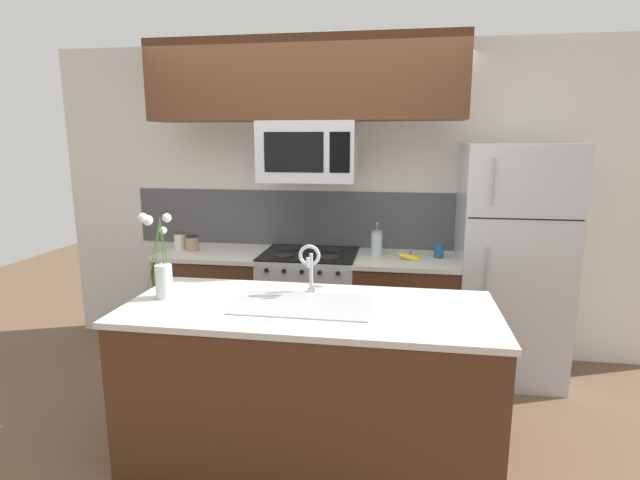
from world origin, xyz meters
TOP-DOWN VIEW (x-y plane):
  - ground_plane at (0.00, 0.00)m, footprint 10.00×10.00m
  - rear_partition at (0.30, 1.28)m, footprint 5.20×0.10m
  - splash_band at (0.00, 1.22)m, footprint 3.23×0.01m
  - back_counter_left at (-0.80, 0.90)m, footprint 0.87×0.65m
  - back_counter_right at (0.77, 0.90)m, footprint 0.82×0.65m
  - stove_range at (0.00, 0.90)m, footprint 0.76×0.64m
  - microwave at (0.00, 0.88)m, footprint 0.74×0.40m
  - upper_cabinet_band at (-0.03, 0.85)m, footprint 2.39×0.34m
  - refrigerator at (1.56, 0.92)m, footprint 0.78×0.74m
  - storage_jar_tall at (-1.12, 0.93)m, footprint 0.09×0.09m
  - storage_jar_medium at (-0.99, 0.88)m, footprint 0.11×0.11m
  - banana_bunch at (0.80, 0.84)m, footprint 0.19×0.12m
  - french_press at (0.54, 0.96)m, footprint 0.09×0.09m
  - coffee_tin at (1.02, 0.95)m, footprint 0.08×0.08m
  - island_counter at (0.23, -0.35)m, footprint 2.07×0.88m
  - kitchen_sink at (0.19, -0.35)m, footprint 0.76×0.44m
  - sink_faucet at (0.19, -0.13)m, footprint 0.14×0.14m
  - flower_vase at (-0.64, -0.35)m, footprint 0.16×0.17m

SIDE VIEW (x-z plane):
  - ground_plane at x=0.00m, z-range 0.00..0.00m
  - island_counter at x=0.23m, z-range 0.00..0.91m
  - back_counter_left at x=-0.80m, z-range 0.00..0.91m
  - back_counter_right at x=0.77m, z-range 0.00..0.91m
  - stove_range at x=0.00m, z-range 0.00..0.93m
  - kitchen_sink at x=0.19m, z-range 0.76..0.92m
  - refrigerator at x=1.56m, z-range 0.00..1.79m
  - banana_bunch at x=0.80m, z-range 0.89..0.97m
  - coffee_tin at x=1.02m, z-range 0.91..1.02m
  - storage_jar_medium at x=-0.99m, z-range 0.91..1.04m
  - storage_jar_tall at x=-1.12m, z-range 0.91..1.05m
  - french_press at x=0.54m, z-range 0.88..1.14m
  - flower_vase at x=-0.64m, z-range 0.82..1.33m
  - sink_faucet at x=0.19m, z-range 0.95..1.26m
  - splash_band at x=0.00m, z-range 0.91..1.39m
  - rear_partition at x=0.30m, z-range 0.00..2.60m
  - microwave at x=0.00m, z-range 1.50..1.96m
  - upper_cabinet_band at x=-0.03m, z-range 1.96..2.56m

